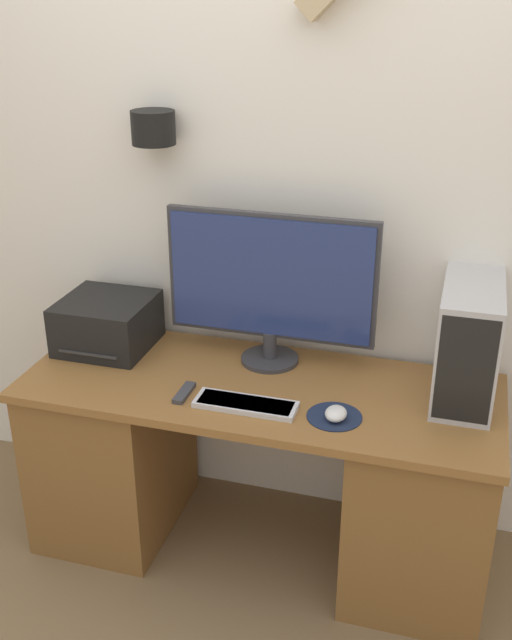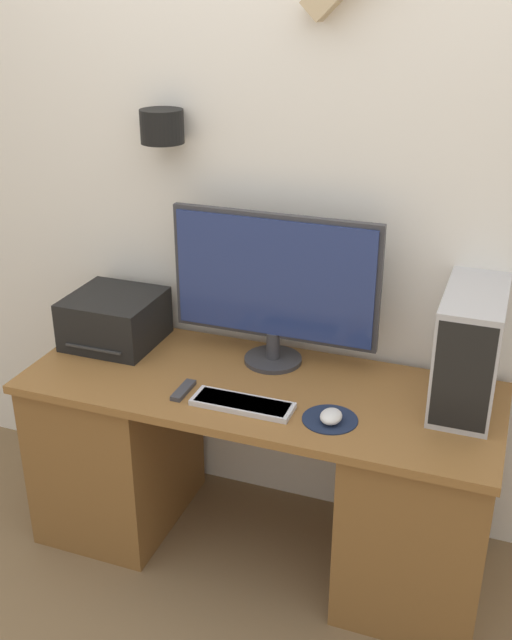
% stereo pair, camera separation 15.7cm
% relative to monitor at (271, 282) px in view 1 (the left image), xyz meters
% --- Properties ---
extents(ground_plane, '(12.00, 12.00, 0.00)m').
position_rel_monitor_xyz_m(ground_plane, '(0.01, -0.50, -1.01)').
color(ground_plane, brown).
extents(wall_back, '(6.40, 0.21, 2.74)m').
position_rel_monitor_xyz_m(wall_back, '(0.00, 0.19, 0.35)').
color(wall_back, white).
rests_on(wall_back, ground_plane).
extents(desk, '(1.65, 0.63, 0.70)m').
position_rel_monitor_xyz_m(desk, '(0.01, -0.18, -0.65)').
color(desk, brown).
rests_on(desk, ground_plane).
extents(monitor, '(0.75, 0.21, 0.56)m').
position_rel_monitor_xyz_m(monitor, '(0.00, 0.00, 0.00)').
color(monitor, '#333338').
rests_on(monitor, desk).
extents(keyboard, '(0.34, 0.11, 0.02)m').
position_rel_monitor_xyz_m(keyboard, '(0.01, -0.34, -0.30)').
color(keyboard, silver).
rests_on(keyboard, desk).
extents(mousepad, '(0.18, 0.18, 0.00)m').
position_rel_monitor_xyz_m(mousepad, '(0.30, -0.32, -0.31)').
color(mousepad, '#19233D').
rests_on(mousepad, desk).
extents(mouse, '(0.07, 0.09, 0.04)m').
position_rel_monitor_xyz_m(mouse, '(0.31, -0.33, -0.28)').
color(mouse, silver).
rests_on(mouse, mousepad).
extents(computer_tower, '(0.19, 0.43, 0.39)m').
position_rel_monitor_xyz_m(computer_tower, '(0.68, -0.05, -0.11)').
color(computer_tower, '#B2B2B7').
rests_on(computer_tower, desk).
extents(printer, '(0.33, 0.33, 0.19)m').
position_rel_monitor_xyz_m(printer, '(-0.62, -0.05, -0.21)').
color(printer, black).
rests_on(printer, desk).
extents(remote_control, '(0.04, 0.13, 0.02)m').
position_rel_monitor_xyz_m(remote_control, '(-0.21, -0.32, -0.30)').
color(remote_control, '#38383D').
rests_on(remote_control, desk).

